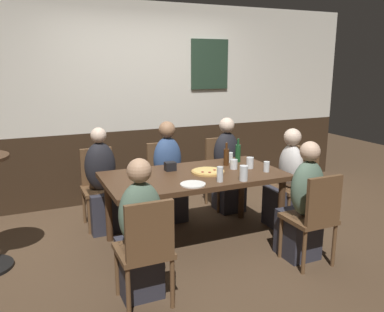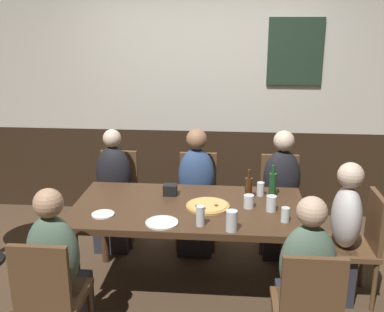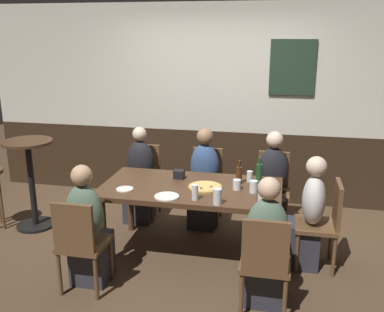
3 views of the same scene
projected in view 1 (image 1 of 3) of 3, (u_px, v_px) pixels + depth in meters
ground_plane at (194, 242)px, 4.16m from camera, size 12.00×12.00×0.00m
wall_back at (144, 103)px, 5.33m from camera, size 6.40×0.13×2.60m
dining_table at (194, 181)px, 4.01m from camera, size 1.80×0.94×0.74m
chair_mid_far at (164, 175)px, 4.84m from camera, size 0.40×0.40×0.88m
chair_left_near at (146, 247)px, 2.95m from camera, size 0.40×0.40×0.88m
chair_left_far at (99, 183)px, 4.53m from camera, size 0.40×0.40×0.88m
chair_right_near at (314, 215)px, 3.57m from camera, size 0.40×0.40×0.88m
chair_head_east at (298, 182)px, 4.57m from camera, size 0.40×0.40×0.88m
chair_right_far at (222, 168)px, 5.15m from camera, size 0.40×0.40×0.88m
person_mid_far at (169, 179)px, 4.69m from camera, size 0.34×0.37×1.17m
person_left_near at (140, 240)px, 3.09m from camera, size 0.34×0.37×1.15m
person_left_far at (102, 188)px, 4.38m from camera, size 0.34×0.37×1.15m
person_right_near at (303, 210)px, 3.72m from camera, size 0.34×0.37×1.15m
person_head_east at (286, 185)px, 4.51m from camera, size 0.37×0.34×1.12m
person_right_far at (228, 171)px, 5.00m from camera, size 0.34×0.37×1.17m
pizza at (208, 171)px, 4.03m from camera, size 0.34×0.34×0.03m
pint_glass_stout at (250, 164)px, 4.19m from camera, size 0.08×0.08×0.12m
pint_glass_pale at (266, 167)px, 4.06m from camera, size 0.06×0.06×0.11m
highball_clear at (244, 174)px, 3.74m from camera, size 0.08×0.08×0.15m
tumbler_water at (234, 165)px, 4.17m from camera, size 0.08×0.08×0.10m
tumbler_short at (230, 158)px, 4.44m from camera, size 0.06×0.06×0.11m
beer_glass_tall at (220, 175)px, 3.71m from camera, size 0.06×0.06×0.15m
beer_bottle_green at (238, 153)px, 4.46m from camera, size 0.06×0.06×0.26m
beer_bottle_brown at (226, 156)px, 4.31m from camera, size 0.06×0.06×0.25m
plate_white_large at (193, 184)px, 3.63m from camera, size 0.23×0.23×0.01m
plate_white_small at (142, 187)px, 3.54m from camera, size 0.17×0.17×0.01m
condiment_caddy at (170, 166)px, 4.10m from camera, size 0.11×0.09×0.09m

